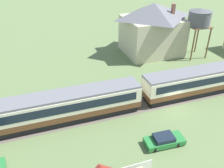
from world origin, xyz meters
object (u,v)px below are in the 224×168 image
at_px(passenger_train, 143,91).
at_px(water_tower, 199,18).
at_px(station_house_grey_roof, 152,28).
at_px(parked_car_green_2, 164,140).

distance_m(passenger_train, water_tower, 21.21).
xyz_separation_m(station_house_grey_roof, water_tower, (7.14, -4.38, 2.42)).
bearing_deg(parked_car_green_2, station_house_grey_roof, 69.72).
bearing_deg(water_tower, station_house_grey_roof, 148.44).
bearing_deg(water_tower, parked_car_green_2, -131.96).
height_order(station_house_grey_roof, parked_car_green_2, station_house_grey_roof).
bearing_deg(passenger_train, parked_car_green_2, -97.03).
bearing_deg(parked_car_green_2, water_tower, 51.41).
height_order(water_tower, parked_car_green_2, water_tower).
relative_size(passenger_train, water_tower, 8.38).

